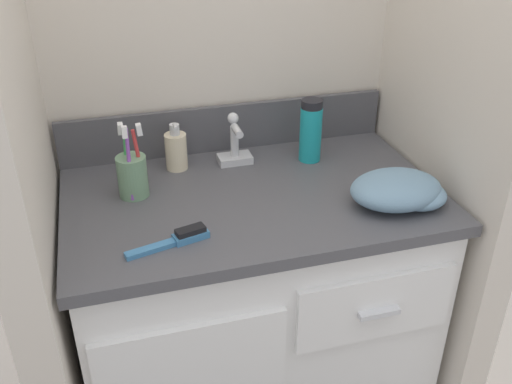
{
  "coord_description": "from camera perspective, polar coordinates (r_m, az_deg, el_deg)",
  "views": [
    {
      "loc": [
        -0.33,
        -1.17,
        1.46
      ],
      "look_at": [
        0.0,
        -0.03,
        0.79
      ],
      "focal_mm": 40.0,
      "sensor_mm": 36.0,
      "label": 1
    }
  ],
  "objects": [
    {
      "name": "toothbrush_cup",
      "position": [
        1.4,
        -12.26,
        1.75
      ],
      "size": [
        0.07,
        0.08,
        0.2
      ],
      "color": "gray",
      "rests_on": "vanity"
    },
    {
      "name": "shaving_cream_can",
      "position": [
        1.54,
        5.49,
        6.12
      ],
      "size": [
        0.06,
        0.06,
        0.17
      ],
      "color": "teal",
      "rests_on": "vanity"
    },
    {
      "name": "soap_dispenser",
      "position": [
        1.51,
        -8.0,
        4.17
      ],
      "size": [
        0.06,
        0.06,
        0.13
      ],
      "color": "beige",
      "rests_on": "vanity"
    },
    {
      "name": "wall_back",
      "position": [
        1.58,
        -3.71,
        16.08
      ],
      "size": [
        1.09,
        0.08,
        2.2
      ],
      "primitive_type": "cube",
      "color": "beige",
      "rests_on": "ground_plane"
    },
    {
      "name": "hairbrush",
      "position": [
        1.22,
        -7.7,
        -4.63
      ],
      "size": [
        0.18,
        0.07,
        0.03
      ],
      "rotation": [
        0.0,
        0.0,
        0.25
      ],
      "color": "teal",
      "rests_on": "vanity"
    },
    {
      "name": "wall_left",
      "position": [
        1.24,
        -23.94,
        9.87
      ],
      "size": [
        0.08,
        0.64,
        2.2
      ],
      "primitive_type": "cube",
      "color": "beige",
      "rests_on": "ground_plane"
    },
    {
      "name": "wall_right",
      "position": [
        1.48,
        19.46,
        13.64
      ],
      "size": [
        0.08,
        0.64,
        2.2
      ],
      "primitive_type": "cube",
      "color": "beige",
      "rests_on": "ground_plane"
    },
    {
      "name": "vanity",
      "position": [
        1.61,
        -0.3,
        -11.76
      ],
      "size": [
        0.91,
        0.58,
        0.77
      ],
      "color": "white",
      "rests_on": "ground_plane"
    },
    {
      "name": "backsplash",
      "position": [
        1.6,
        -2.95,
        6.46
      ],
      "size": [
        0.91,
        0.02,
        0.13
      ],
      "color": "#4C4C51",
      "rests_on": "vanity"
    },
    {
      "name": "sink_faucet",
      "position": [
        1.53,
        -2.13,
        4.61
      ],
      "size": [
        0.09,
        0.09,
        0.14
      ],
      "color": "silver",
      "rests_on": "vanity"
    },
    {
      "name": "hand_towel",
      "position": [
        1.38,
        14.31,
        0.12
      ],
      "size": [
        0.23,
        0.17,
        0.08
      ],
      "color": "#6B8EA8",
      "rests_on": "vanity"
    }
  ]
}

